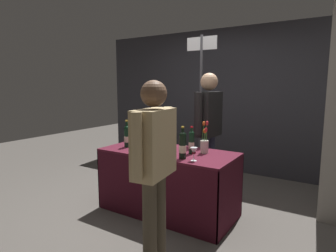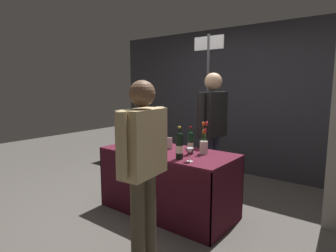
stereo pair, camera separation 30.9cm
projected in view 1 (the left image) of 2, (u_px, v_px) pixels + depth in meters
ground_plane at (168, 211)px, 3.49m from camera, size 12.00×12.00×0.00m
back_partition at (230, 101)px, 5.05m from camera, size 5.28×0.12×2.53m
tasting_table at (168, 170)px, 3.41m from camera, size 1.61×0.75×0.77m
featured_wine_bottle at (183, 145)px, 3.00m from camera, size 0.08×0.08×0.35m
display_bottle_0 at (134, 134)px, 3.73m from camera, size 0.07×0.07×0.33m
display_bottle_1 at (127, 136)px, 3.57m from camera, size 0.07×0.07×0.34m
display_bottle_2 at (133, 133)px, 3.83m from camera, size 0.07×0.07×0.31m
display_bottle_3 at (191, 142)px, 3.23m from camera, size 0.07×0.07×0.32m
wine_glass_near_vendor at (194, 151)px, 2.92m from camera, size 0.07×0.07×0.14m
wine_glass_mid at (156, 140)px, 3.59m from camera, size 0.07×0.07×0.13m
flower_vase at (205, 143)px, 3.25m from camera, size 0.09×0.09×0.37m
brochure_stand at (166, 143)px, 3.47m from camera, size 0.13×0.08×0.14m
vendor_presenter at (208, 123)px, 3.86m from camera, size 0.24×0.59×1.71m
taster_foreground_right at (154, 157)px, 2.34m from camera, size 0.26×0.61×1.59m
booth_signpost at (201, 94)px, 4.34m from camera, size 0.49×0.04×2.29m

